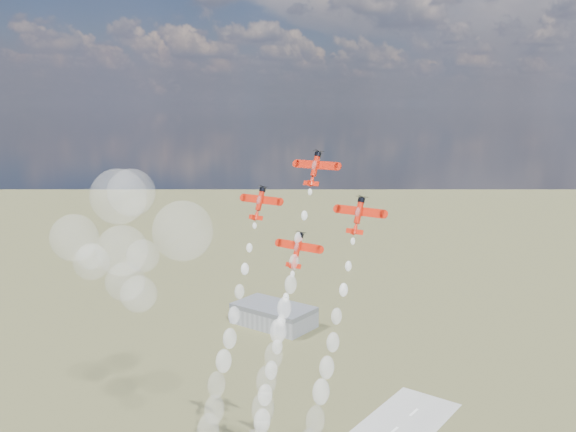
# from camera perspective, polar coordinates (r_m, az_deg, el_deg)

# --- Properties ---
(hangar) EXTENTS (50.00, 28.00, 13.00)m
(hangar) POSITION_cam_1_polar(r_m,az_deg,el_deg) (390.81, -1.36, -9.25)
(hangar) COLOR gray
(hangar) RESTS_ON ground
(plane_lead) EXTENTS (13.29, 5.97, 9.09)m
(plane_lead) POSITION_cam_1_polar(r_m,az_deg,el_deg) (161.25, 2.54, 4.53)
(plane_lead) COLOR red
(plane_lead) RESTS_ON ground
(plane_left) EXTENTS (13.29, 5.97, 9.09)m
(plane_left) POSITION_cam_1_polar(r_m,az_deg,el_deg) (168.80, -2.67, 1.28)
(plane_left) COLOR red
(plane_left) RESTS_ON ground
(plane_right) EXTENTS (13.29, 5.97, 9.09)m
(plane_right) POSITION_cam_1_polar(r_m,az_deg,el_deg) (151.10, 6.60, 0.13)
(plane_right) COLOR red
(plane_right) RESTS_ON ground
(plane_slot) EXTENTS (13.29, 5.97, 9.09)m
(plane_slot) POSITION_cam_1_polar(r_m,az_deg,el_deg) (158.34, 0.87, -3.12)
(plane_slot) COLOR red
(plane_slot) RESTS_ON ground
(smoke_trail_lead) EXTENTS (5.38, 23.44, 55.93)m
(smoke_trail_lead) POSITION_cam_1_polar(r_m,az_deg,el_deg) (159.16, -1.46, -13.34)
(smoke_trail_lead) COLOR white
(smoke_trail_lead) RESTS_ON plane_lead
(smoke_trail_left) EXTENTS (5.96, 22.61, 55.48)m
(smoke_trail_left) POSITION_cam_1_polar(r_m,az_deg,el_deg) (170.23, -6.58, -15.63)
(smoke_trail_left) COLOR white
(smoke_trail_left) RESTS_ON plane_left
(smoke_trail_right) EXTENTS (5.84, 23.11, 54.91)m
(smoke_trail_right) POSITION_cam_1_polar(r_m,az_deg,el_deg) (152.45, 2.56, -18.75)
(smoke_trail_right) COLOR white
(smoke_trail_right) RESTS_ON plane_right
(drifted_smoke_cloud) EXTENTS (66.25, 32.37, 50.03)m
(drifted_smoke_cloud) POSITION_cam_1_polar(r_m,az_deg,el_deg) (229.10, -14.82, -1.56)
(drifted_smoke_cloud) COLOR white
(drifted_smoke_cloud) RESTS_ON ground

